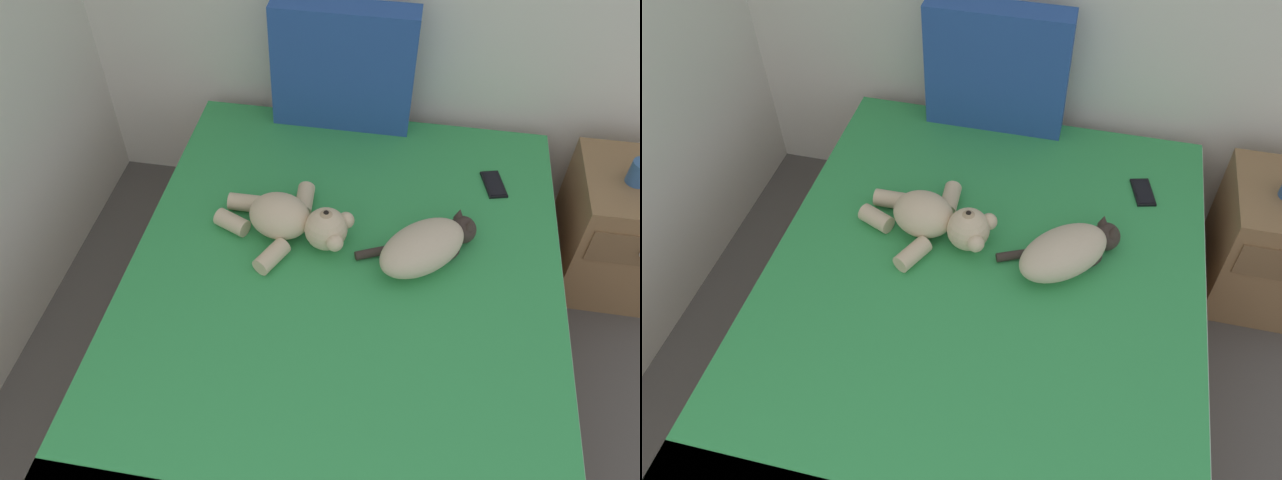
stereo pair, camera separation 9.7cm
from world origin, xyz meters
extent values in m
cube|color=olive|center=(1.28, 2.80, 0.16)|extent=(1.55, 2.05, 0.32)
cube|color=white|center=(1.28, 2.80, 0.41)|extent=(1.50, 1.99, 0.18)
cube|color=green|center=(1.28, 2.86, 0.51)|extent=(1.49, 1.85, 0.02)
cube|color=#264C99|center=(1.15, 3.74, 0.78)|extent=(0.58, 0.13, 0.53)
ellipsoid|color=#C6B293|center=(1.53, 2.99, 0.59)|extent=(0.38, 0.37, 0.15)
sphere|color=#332823|center=(1.67, 3.12, 0.57)|extent=(0.10, 0.10, 0.10)
cone|color=#332823|center=(1.65, 3.14, 0.63)|extent=(0.04, 0.04, 0.04)
cone|color=#332823|center=(1.69, 3.10, 0.63)|extent=(0.04, 0.04, 0.04)
cylinder|color=#332823|center=(1.38, 3.00, 0.54)|extent=(0.16, 0.09, 0.03)
ellipsoid|color=#332823|center=(1.62, 3.03, 0.54)|extent=(0.11, 0.11, 0.04)
ellipsoid|color=beige|center=(1.02, 3.06, 0.60)|extent=(0.26, 0.22, 0.15)
sphere|color=beige|center=(1.19, 3.02, 0.60)|extent=(0.15, 0.15, 0.15)
sphere|color=tan|center=(1.19, 3.02, 0.65)|extent=(0.06, 0.06, 0.06)
sphere|color=black|center=(1.19, 3.02, 0.67)|extent=(0.02, 0.02, 0.02)
sphere|color=beige|center=(1.26, 3.07, 0.60)|extent=(0.06, 0.06, 0.06)
sphere|color=beige|center=(1.23, 2.96, 0.60)|extent=(0.06, 0.06, 0.06)
cylinder|color=beige|center=(1.08, 3.20, 0.55)|extent=(0.07, 0.14, 0.07)
cylinder|color=beige|center=(0.87, 3.14, 0.55)|extent=(0.12, 0.07, 0.07)
cylinder|color=beige|center=(1.02, 2.90, 0.55)|extent=(0.12, 0.15, 0.07)
cylinder|color=beige|center=(0.85, 3.04, 0.55)|extent=(0.14, 0.11, 0.07)
cube|color=black|center=(1.79, 3.43, 0.52)|extent=(0.11, 0.16, 0.01)
cube|color=black|center=(1.79, 3.43, 0.53)|extent=(0.09, 0.14, 0.00)
cube|color=olive|center=(2.37, 3.52, 0.28)|extent=(0.46, 0.46, 0.56)
cylinder|color=#33598C|center=(2.32, 3.50, 0.61)|extent=(0.08, 0.08, 0.09)
camera|label=1|loc=(1.43, 1.51, 2.22)|focal=35.81mm
camera|label=2|loc=(1.52, 1.53, 2.22)|focal=35.81mm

